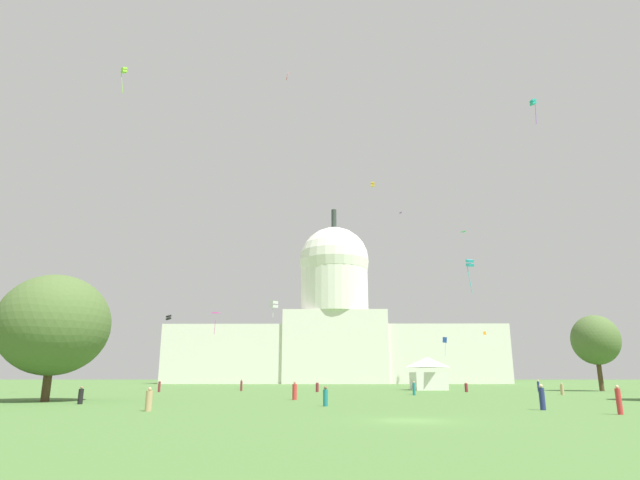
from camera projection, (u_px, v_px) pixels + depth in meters
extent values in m
plane|color=#4C7538|center=(413.00, 421.00, 27.29)|extent=(800.00, 800.00, 0.00)
cube|color=silver|center=(252.00, 355.00, 175.35)|extent=(55.78, 19.08, 18.72)
cube|color=silver|center=(418.00, 355.00, 174.76)|extent=(55.78, 19.08, 18.72)
cube|color=silver|center=(335.00, 348.00, 175.64)|extent=(33.82, 20.98, 23.31)
cylinder|color=silver|center=(334.00, 287.00, 180.85)|extent=(23.08, 23.08, 17.93)
sphere|color=silver|center=(334.00, 261.00, 183.11)|extent=(24.12, 24.12, 24.12)
cylinder|color=#2D3833|center=(334.00, 219.00, 187.03)|extent=(1.80, 1.80, 6.90)
cube|color=white|center=(428.00, 381.00, 89.90)|extent=(5.52, 6.52, 2.95)
pyramid|color=white|center=(427.00, 362.00, 90.71)|extent=(5.79, 6.84, 1.70)
cylinder|color=#4C3823|center=(600.00, 373.00, 83.69)|extent=(0.72, 0.72, 5.64)
ellipsoid|color=#4C6633|center=(595.00, 340.00, 85.00)|extent=(10.77, 10.76, 7.94)
cylinder|color=#4C3823|center=(48.00, 378.00, 48.69)|extent=(0.76, 0.76, 4.19)
ellipsoid|color=#4C6633|center=(54.00, 324.00, 49.94)|extent=(11.81, 12.04, 9.50)
cylinder|color=navy|center=(542.00, 399.00, 36.11)|extent=(0.53, 0.53, 1.47)
sphere|color=beige|center=(541.00, 386.00, 36.32)|extent=(0.36, 0.36, 0.26)
cylinder|color=tan|center=(149.00, 401.00, 34.92)|extent=(0.51, 0.51, 1.30)
sphere|color=tan|center=(150.00, 389.00, 35.12)|extent=(0.27, 0.27, 0.24)
cylinder|color=maroon|center=(159.00, 387.00, 78.21)|extent=(0.48, 0.48, 1.50)
sphere|color=beige|center=(160.00, 381.00, 78.43)|extent=(0.34, 0.34, 0.26)
cylinder|color=tan|center=(562.00, 390.00, 65.73)|extent=(0.54, 0.54, 1.24)
sphere|color=tan|center=(561.00, 384.00, 65.92)|extent=(0.29, 0.29, 0.23)
cylinder|color=navy|center=(538.00, 387.00, 80.43)|extent=(0.46, 0.46, 1.48)
sphere|color=beige|center=(538.00, 381.00, 80.65)|extent=(0.37, 0.37, 0.26)
cylinder|color=maroon|center=(466.00, 388.00, 78.29)|extent=(0.63, 0.63, 1.25)
sphere|color=beige|center=(466.00, 383.00, 78.47)|extent=(0.27, 0.27, 0.20)
cylinder|color=#1E757A|center=(414.00, 389.00, 64.47)|extent=(0.44, 0.44, 1.47)
sphere|color=beige|center=(414.00, 382.00, 64.68)|extent=(0.28, 0.28, 0.21)
cylinder|color=red|center=(295.00, 392.00, 51.98)|extent=(0.60, 0.60, 1.51)
sphere|color=#A37556|center=(295.00, 383.00, 52.21)|extent=(0.33, 0.33, 0.24)
cylinder|color=maroon|center=(317.00, 387.00, 78.59)|extent=(0.56, 0.56, 1.30)
sphere|color=beige|center=(317.00, 382.00, 78.78)|extent=(0.32, 0.32, 0.26)
cylinder|color=black|center=(81.00, 396.00, 43.76)|extent=(0.58, 0.58, 1.24)
sphere|color=#A37556|center=(82.00, 387.00, 43.95)|extent=(0.30, 0.30, 0.21)
cylinder|color=#1E757A|center=(325.00, 398.00, 40.65)|extent=(0.45, 0.45, 1.26)
sphere|color=brown|center=(325.00, 388.00, 40.84)|extent=(0.31, 0.31, 0.25)
cylinder|color=maroon|center=(241.00, 386.00, 83.42)|extent=(0.47, 0.47, 1.54)
sphere|color=#A37556|center=(242.00, 380.00, 83.65)|extent=(0.36, 0.36, 0.26)
cylinder|color=red|center=(619.00, 401.00, 31.83)|extent=(0.39, 0.39, 1.53)
sphere|color=beige|center=(617.00, 387.00, 32.05)|extent=(0.25, 0.25, 0.20)
cube|color=orange|center=(485.00, 333.00, 112.40)|extent=(0.68, 0.24, 0.77)
cube|color=red|center=(287.00, 76.00, 93.94)|extent=(0.42, 1.06, 1.39)
cube|color=black|center=(169.00, 319.00, 100.10)|extent=(1.08, 1.09, 0.59)
cube|color=black|center=(169.00, 316.00, 100.23)|extent=(1.08, 1.09, 0.59)
cube|color=white|center=(274.00, 306.00, 89.32)|extent=(1.43, 1.44, 0.60)
cube|color=white|center=(274.00, 302.00, 89.49)|extent=(1.43, 1.44, 0.60)
cylinder|color=white|center=(273.00, 312.00, 89.06)|extent=(0.08, 0.16, 1.65)
cube|color=#8CD133|center=(124.00, 71.00, 69.62)|extent=(0.90, 0.90, 0.46)
cube|color=#8CD133|center=(124.00, 69.00, 69.72)|extent=(0.90, 0.90, 0.46)
cylinder|color=#8CD133|center=(122.00, 82.00, 69.22)|extent=(0.48, 0.24, 2.94)
pyramid|color=green|center=(465.00, 234.00, 157.62)|extent=(1.53, 1.69, 0.37)
cube|color=blue|center=(445.00, 340.00, 121.53)|extent=(1.00, 0.64, 1.39)
cylinder|color=#33BCDB|center=(445.00, 349.00, 120.98)|extent=(0.49, 0.46, 2.99)
cube|color=teal|center=(533.00, 103.00, 77.48)|extent=(0.92, 0.87, 0.56)
cube|color=teal|center=(533.00, 101.00, 77.59)|extent=(0.92, 0.87, 0.56)
cylinder|color=purple|center=(536.00, 114.00, 77.03)|extent=(0.28, 0.17, 3.19)
pyramid|color=#D1339E|center=(215.00, 316.00, 93.85)|extent=(1.81, 1.35, 0.21)
cylinder|color=#D1339E|center=(215.00, 327.00, 92.99)|extent=(0.16, 0.14, 2.50)
cube|color=gold|center=(373.00, 186.00, 151.54)|extent=(1.14, 1.14, 0.48)
cube|color=gold|center=(373.00, 183.00, 151.73)|extent=(1.14, 1.14, 0.48)
pyramid|color=purple|center=(399.00, 214.00, 132.74)|extent=(0.73, 1.61, 0.10)
cube|color=#33BCDB|center=(470.00, 265.00, 66.09)|extent=(0.90, 0.96, 0.56)
cube|color=#33BCDB|center=(470.00, 261.00, 66.22)|extent=(0.90, 0.96, 0.56)
cylinder|color=#33BCDB|center=(470.00, 280.00, 65.63)|extent=(0.49, 0.20, 3.34)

